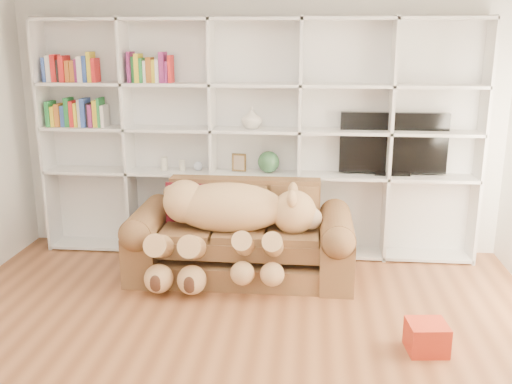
# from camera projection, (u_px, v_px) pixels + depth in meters

# --- Properties ---
(floor) EXTENTS (5.00, 5.00, 0.00)m
(floor) POSITION_uv_depth(u_px,v_px,m) (223.00, 375.00, 3.84)
(floor) COLOR brown
(floor) RESTS_ON ground
(wall_back) EXTENTS (5.00, 0.02, 2.70)m
(wall_back) POSITION_uv_depth(u_px,v_px,m) (258.00, 122.00, 5.89)
(wall_back) COLOR white
(wall_back) RESTS_ON floor
(bookshelf) EXTENTS (4.43, 0.35, 2.40)m
(bookshelf) POSITION_uv_depth(u_px,v_px,m) (233.00, 128.00, 5.79)
(bookshelf) COLOR silver
(bookshelf) RESTS_ON floor
(sofa) EXTENTS (2.07, 0.90, 0.87)m
(sofa) POSITION_uv_depth(u_px,v_px,m) (242.00, 242.00, 5.40)
(sofa) COLOR brown
(sofa) RESTS_ON floor
(teddy_bear) EXTENTS (1.55, 0.85, 0.90)m
(teddy_bear) POSITION_uv_depth(u_px,v_px,m) (228.00, 219.00, 5.17)
(teddy_bear) COLOR tan
(teddy_bear) RESTS_ON sofa
(throw_pillow) EXTENTS (0.42, 0.26, 0.42)m
(throw_pillow) POSITION_uv_depth(u_px,v_px,m) (187.00, 204.00, 5.51)
(throw_pillow) COLOR maroon
(throw_pillow) RESTS_ON sofa
(gift_box) EXTENTS (0.30, 0.29, 0.22)m
(gift_box) POSITION_uv_depth(u_px,v_px,m) (427.00, 337.00, 4.10)
(gift_box) COLOR #B72E18
(gift_box) RESTS_ON floor
(tv) EXTENTS (1.06, 0.18, 0.62)m
(tv) POSITION_uv_depth(u_px,v_px,m) (393.00, 144.00, 5.67)
(tv) COLOR black
(tv) RESTS_ON bookshelf
(picture_frame) EXTENTS (0.15, 0.05, 0.18)m
(picture_frame) POSITION_uv_depth(u_px,v_px,m) (239.00, 162.00, 5.82)
(picture_frame) COLOR brown
(picture_frame) RESTS_ON bookshelf
(green_vase) EXTENTS (0.22, 0.22, 0.22)m
(green_vase) POSITION_uv_depth(u_px,v_px,m) (269.00, 162.00, 5.79)
(green_vase) COLOR #2C5734
(green_vase) RESTS_ON bookshelf
(figurine_tall) EXTENTS (0.09, 0.09, 0.14)m
(figurine_tall) POSITION_uv_depth(u_px,v_px,m) (164.00, 164.00, 5.90)
(figurine_tall) COLOR beige
(figurine_tall) RESTS_ON bookshelf
(figurine_short) EXTENTS (0.08, 0.08, 0.11)m
(figurine_short) POSITION_uv_depth(u_px,v_px,m) (182.00, 165.00, 5.89)
(figurine_short) COLOR beige
(figurine_short) RESTS_ON bookshelf
(snow_globe) EXTENTS (0.10, 0.10, 0.10)m
(snow_globe) POSITION_uv_depth(u_px,v_px,m) (198.00, 166.00, 5.87)
(snow_globe) COLOR silver
(snow_globe) RESTS_ON bookshelf
(shelf_vase) EXTENTS (0.25, 0.25, 0.21)m
(shelf_vase) POSITION_uv_depth(u_px,v_px,m) (252.00, 118.00, 5.69)
(shelf_vase) COLOR beige
(shelf_vase) RESTS_ON bookshelf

